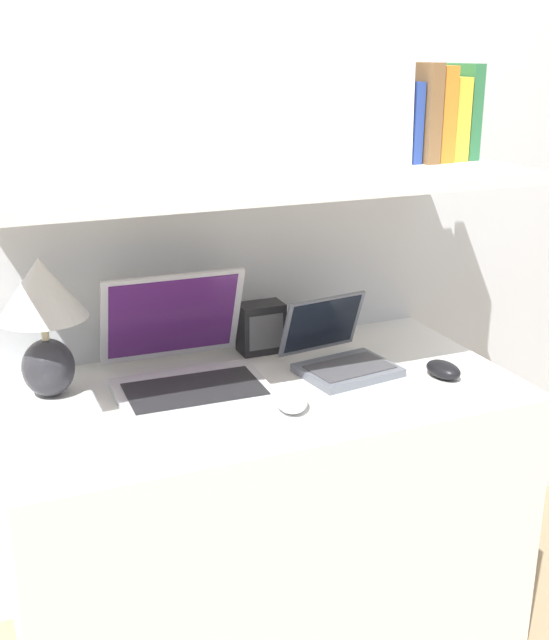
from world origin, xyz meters
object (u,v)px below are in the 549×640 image
(laptop_small, at_px, (339,355))
(book_white, at_px, (391,110))
(book_orange, at_px, (431,113))
(book_yellow, at_px, (446,118))
(book_blue, at_px, (405,122))
(router_box, at_px, (261,328))
(computer_mouse, at_px, (292,400))
(second_mouse, at_px, (443,370))
(book_green, at_px, (462,111))
(book_brown, at_px, (417,112))
(laptop_large, at_px, (186,365))
(table_lamp, at_px, (43,309))

(laptop_small, distance_m, book_white, 0.60)
(book_white, bearing_deg, book_orange, 0.00)
(book_yellow, distance_m, book_blue, 0.12)
(router_box, bearing_deg, computer_mouse, -101.14)
(second_mouse, bearing_deg, book_green, 54.79)
(router_box, height_order, book_brown, book_brown)
(laptop_large, bearing_deg, book_yellow, -0.66)
(second_mouse, height_order, book_orange, book_orange)
(book_brown, bearing_deg, book_yellow, 0.00)
(computer_mouse, xyz_separation_m, book_white, (0.34, 0.20, 0.60))
(book_orange, distance_m, book_brown, 0.04)
(book_orange, bearing_deg, book_blue, -180.00)
(table_lamp, distance_m, router_box, 0.58)
(laptop_large, relative_size, book_orange, 1.64)
(table_lamp, relative_size, laptop_small, 1.24)
(laptop_large, height_order, second_mouse, laptop_large)
(computer_mouse, relative_size, book_orange, 0.59)
(book_white, bearing_deg, laptop_small, -165.36)
(computer_mouse, distance_m, book_yellow, 0.79)
(table_lamp, bearing_deg, book_brown, -5.32)
(table_lamp, relative_size, computer_mouse, 2.50)
(table_lamp, xyz_separation_m, laptop_small, (0.69, -0.12, -0.17))
(book_orange, relative_size, book_blue, 1.19)
(table_lamp, xyz_separation_m, book_orange, (0.94, -0.08, 0.41))
(laptop_small, xyz_separation_m, computer_mouse, (-0.21, -0.17, -0.02))
(table_lamp, relative_size, book_yellow, 1.67)
(book_brown, bearing_deg, router_box, 155.60)
(router_box, relative_size, book_blue, 0.71)
(book_brown, bearing_deg, laptop_large, 179.25)
(laptop_small, height_order, book_brown, book_brown)
(computer_mouse, bearing_deg, book_brown, 26.19)
(router_box, xyz_separation_m, book_brown, (0.34, -0.16, 0.55))
(table_lamp, height_order, router_box, table_lamp)
(laptop_large, bearing_deg, laptop_small, -6.56)
(laptop_small, xyz_separation_m, book_green, (0.34, 0.04, 0.58))
(book_yellow, bearing_deg, book_green, 0.00)
(computer_mouse, xyz_separation_m, book_blue, (0.38, 0.20, 0.58))
(computer_mouse, distance_m, book_blue, 0.72)
(second_mouse, height_order, router_box, router_box)
(laptop_large, relative_size, second_mouse, 3.33)
(laptop_small, distance_m, book_yellow, 0.64)
(laptop_large, height_order, book_blue, book_blue)
(computer_mouse, height_order, router_box, router_box)
(laptop_small, distance_m, book_brown, 0.62)
(computer_mouse, xyz_separation_m, book_brown, (0.42, 0.20, 0.60))
(second_mouse, distance_m, book_white, 0.64)
(laptop_large, distance_m, router_box, 0.29)
(second_mouse, xyz_separation_m, router_box, (-0.34, 0.34, 0.05))
(book_green, xyz_separation_m, book_yellow, (-0.04, 0.00, -0.01))
(laptop_small, bearing_deg, computer_mouse, -140.69)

